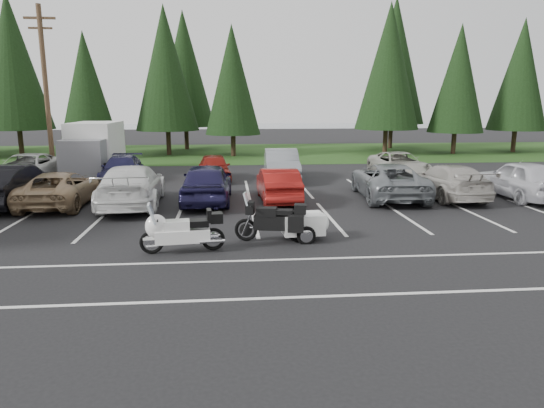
{
  "coord_description": "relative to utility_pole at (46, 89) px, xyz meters",
  "views": [
    {
      "loc": [
        -0.33,
        -15.47,
        4.02
      ],
      "look_at": [
        1.0,
        -0.5,
        0.86
      ],
      "focal_mm": 32.0,
      "sensor_mm": 36.0,
      "label": 1
    }
  ],
  "objects": [
    {
      "name": "car_near_1",
      "position": [
        1.07,
        -7.77,
        -3.87
      ],
      "size": [
        1.89,
        5.08,
        1.66
      ],
      "primitive_type": "imported",
      "rotation": [
        0.0,
        0.0,
        3.11
      ],
      "color": "black",
      "rests_on": "ground"
    },
    {
      "name": "box_truck",
      "position": [
        2.0,
        0.5,
        -3.25
      ],
      "size": [
        2.4,
        5.6,
        2.9
      ],
      "primitive_type": null,
      "color": "silver",
      "rests_on": "ground"
    },
    {
      "name": "ground",
      "position": [
        10.0,
        -12.0,
        -4.7
      ],
      "size": [
        120.0,
        120.0,
        0.0
      ],
      "primitive_type": "plane",
      "color": "black",
      "rests_on": "ground"
    },
    {
      "name": "car_far_3",
      "position": [
        12.41,
        -2.24,
        -3.9
      ],
      "size": [
        1.89,
        4.92,
        1.6
      ],
      "primitive_type": "imported",
      "rotation": [
        0.0,
        0.0,
        -0.04
      ],
      "color": "gray",
      "rests_on": "ground"
    },
    {
      "name": "car_far_0",
      "position": [
        -0.66,
        -1.88,
        -3.98
      ],
      "size": [
        2.53,
        5.24,
        1.44
      ],
      "primitive_type": "imported",
      "rotation": [
        0.0,
        0.0,
        -0.03
      ],
      "color": "white",
      "rests_on": "ground"
    },
    {
      "name": "car_near_4",
      "position": [
        8.74,
        -7.9,
        -3.87
      ],
      "size": [
        2.07,
        4.88,
        1.65
      ],
      "primitive_type": "imported",
      "rotation": [
        0.0,
        0.0,
        3.12
      ],
      "color": "#1B183C",
      "rests_on": "ground"
    },
    {
      "name": "conifer_back_b",
      "position": [
        6.0,
        15.5,
        2.07
      ],
      "size": [
        4.97,
        4.97,
        11.58
      ],
      "color": "#332316",
      "rests_on": "ground"
    },
    {
      "name": "utility_pole",
      "position": [
        0.0,
        0.0,
        0.0
      ],
      "size": [
        1.6,
        0.26,
        9.0
      ],
      "color": "#473321",
      "rests_on": "ground"
    },
    {
      "name": "car_near_2",
      "position": [
        3.01,
        -7.98,
        -4.02
      ],
      "size": [
        2.26,
        4.9,
        1.36
      ],
      "primitive_type": "imported",
      "rotation": [
        0.0,
        0.0,
        3.14
      ],
      "color": "#927755",
      "rests_on": "ground"
    },
    {
      "name": "conifer_8",
      "position": [
        33.0,
        10.6,
        1.47
      ],
      "size": [
        4.53,
        4.53,
        10.56
      ],
      "color": "#332316",
      "rests_on": "ground"
    },
    {
      "name": "car_far_4",
      "position": [
        18.91,
        -1.89,
        -4.02
      ],
      "size": [
        2.46,
        4.98,
        1.36
      ],
      "primitive_type": "imported",
      "rotation": [
        0.0,
        0.0,
        0.04
      ],
      "color": "#ABAA9D",
      "rests_on": "ground"
    },
    {
      "name": "conifer_6",
      "position": [
        22.0,
        10.1,
        2.01
      ],
      "size": [
        4.93,
        4.93,
        11.48
      ],
      "color": "#332316",
      "rests_on": "ground"
    },
    {
      "name": "conifer_2",
      "position": [
        -6.0,
        10.8,
        2.25
      ],
      "size": [
        5.1,
        5.1,
        11.89
      ],
      "color": "#332316",
      "rests_on": "ground"
    },
    {
      "name": "grass_strip",
      "position": [
        10.0,
        12.0,
        -4.69
      ],
      "size": [
        80.0,
        16.0,
        0.01
      ],
      "primitive_type": "cube",
      "color": "#1D3D13",
      "rests_on": "ground"
    },
    {
      "name": "adventure_motorcycle",
      "position": [
        10.88,
        -13.81,
        -3.95
      ],
      "size": [
        2.56,
        1.31,
        1.49
      ],
      "primitive_type": null,
      "rotation": [
        0.0,
        0.0,
        -0.2
      ],
      "color": "black",
      "rests_on": "ground"
    },
    {
      "name": "car_far_2",
      "position": [
        8.87,
        -2.02,
        -4.02
      ],
      "size": [
        1.9,
        4.07,
        1.35
      ],
      "primitive_type": "imported",
      "rotation": [
        0.0,
        0.0,
        0.08
      ],
      "color": "maroon",
      "rests_on": "ground"
    },
    {
      "name": "car_far_1",
      "position": [
        4.2,
        -2.34,
        -4.03
      ],
      "size": [
        2.11,
        4.67,
        1.33
      ],
      "primitive_type": "imported",
      "rotation": [
        0.0,
        0.0,
        0.06
      ],
      "color": "#19183D",
      "rests_on": "ground"
    },
    {
      "name": "touring_motorcycle",
      "position": [
        8.37,
        -14.59,
        -4.0
      ],
      "size": [
        2.61,
        1.05,
        1.4
      ],
      "primitive_type": null,
      "rotation": [
        0.0,
        0.0,
        0.11
      ],
      "color": "white",
      "rests_on": "ground"
    },
    {
      "name": "car_near_5",
      "position": [
        11.66,
        -7.85,
        -4.0
      ],
      "size": [
        1.6,
        4.25,
        1.39
      ],
      "primitive_type": "imported",
      "rotation": [
        0.0,
        0.0,
        3.17
      ],
      "color": "maroon",
      "rests_on": "ground"
    },
    {
      "name": "stall_markings",
      "position": [
        10.0,
        -10.0,
        -4.69
      ],
      "size": [
        32.0,
        16.0,
        0.01
      ],
      "primitive_type": "cube",
      "color": "silver",
      "rests_on": "ground"
    },
    {
      "name": "car_near_6",
      "position": [
        16.41,
        -7.61,
        -3.95
      ],
      "size": [
        2.87,
        5.55,
        1.5
      ],
      "primitive_type": "imported",
      "rotation": [
        0.0,
        0.0,
        3.07
      ],
      "color": "slate",
      "rests_on": "ground"
    },
    {
      "name": "conifer_3",
      "position": [
        -0.5,
        9.4,
        0.57
      ],
      "size": [
        3.87,
        3.87,
        9.02
      ],
      "color": "#332316",
      "rests_on": "ground"
    },
    {
      "name": "lake_water",
      "position": [
        14.0,
        43.0,
        -4.7
      ],
      "size": [
        70.0,
        50.0,
        0.02
      ],
      "primitive_type": "cube",
      "color": "slate",
      "rests_on": "ground"
    },
    {
      "name": "car_near_3",
      "position": [
        5.82,
        -8.28,
        -3.88
      ],
      "size": [
        2.57,
        5.71,
        1.63
      ],
      "primitive_type": "imported",
      "rotation": [
        0.0,
        0.0,
        3.19
      ],
      "color": "white",
      "rests_on": "ground"
    },
    {
      "name": "conifer_7",
      "position": [
        27.5,
        9.8,
        1.11
      ],
      "size": [
        4.27,
        4.27,
        9.94
      ],
      "color": "#332316",
      "rests_on": "ground"
    },
    {
      "name": "cargo_trailer",
      "position": [
        11.81,
        -13.65,
        -4.29
      ],
      "size": [
        1.83,
        1.12,
        0.81
      ],
      "primitive_type": null,
      "rotation": [
        0.0,
        0.0,
        0.08
      ],
      "color": "white",
      "rests_on": "ground"
    },
    {
      "name": "conifer_5",
      "position": [
        10.0,
        9.6,
        0.93
      ],
      "size": [
        4.14,
        4.14,
        9.63
      ],
      "color": "#332316",
      "rests_on": "ground"
    },
    {
      "name": "car_near_7",
      "position": [
        18.97,
        -7.79,
        -3.98
      ],
      "size": [
        2.11,
        5.0,
        1.44
      ],
      "primitive_type": "imported",
      "rotation": [
        0.0,
        0.0,
        3.16
      ],
      "color": "#B1ABA2",
      "rests_on": "ground"
    },
    {
      "name": "conifer_back_c",
      "position": [
        24.0,
        14.8,
        2.8
      ],
      "size": [
        5.5,
        5.5,
        12.81
      ],
      "color": "#332316",
      "rests_on": "ground"
    },
    {
      "name": "car_near_8",
      "position": [
        22.01,
        -8.22,
        -3.87
      ],
      "size": [
        2.03,
        4.88,
        1.65
      ],
      "primitive_type": "imported",
      "rotation": [
        0.0,
        0.0,
        3.16
      ],
      "color": "silver",
      "rests_on": "ground"
    },
    {
      "name": "conifer_4",
      "position": [
        5.0,
        10.9,
        1.83
      ],
      "size": [
        4.8,
        4.8,
        11.17
      ],
      "color": "#332316",
      "rests_on": "ground"
    }
  ]
}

